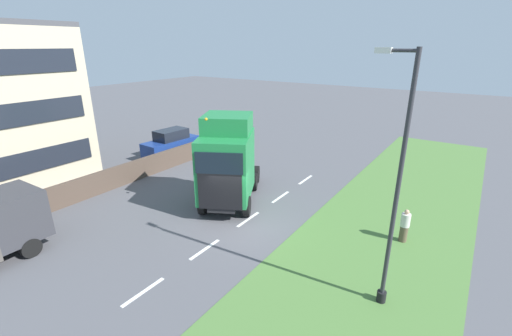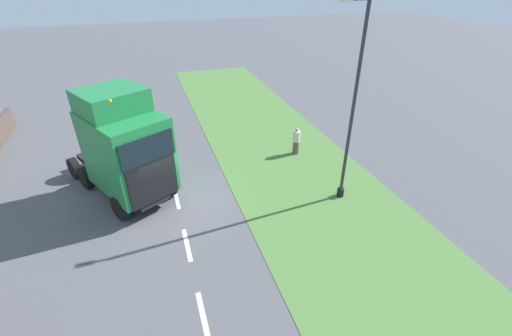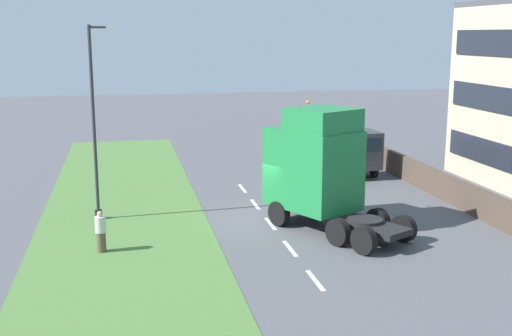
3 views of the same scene
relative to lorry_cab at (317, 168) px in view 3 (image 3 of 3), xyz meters
name	(u,v)px [view 3 (image 3 of 3)]	position (x,y,z in m)	size (l,w,h in m)	color
ground_plane	(267,219)	(-1.78, 1.39, -2.45)	(120.00, 120.00, 0.00)	#515156
grass_verge	(124,227)	(-7.78, 1.39, -2.44)	(7.00, 44.00, 0.01)	#4C7538
lane_markings	(271,224)	(-1.78, 0.69, -2.45)	(0.16, 14.60, 0.00)	white
boundary_wall	(460,194)	(7.22, 1.39, -1.80)	(0.25, 24.00, 1.30)	#4C3D33
lorry_cab	(317,168)	(0.00, 0.00, 0.00)	(5.07, 6.54, 5.04)	black
flatbed_truck	(353,152)	(4.79, 8.73, -1.07)	(2.44, 5.89, 2.60)	#333338
lamp_post	(96,131)	(-8.75, 2.90, 1.37)	(1.27, 0.31, 8.14)	black
pedestrian	(101,232)	(-8.58, -1.49, -1.70)	(0.39, 0.39, 1.54)	brown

